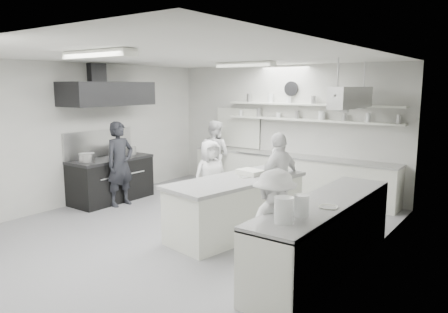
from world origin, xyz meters
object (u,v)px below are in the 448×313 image
Objects in this scene: prep_island at (236,207)px; cook_stove at (120,164)px; right_counter at (324,236)px; cook_back at (215,155)px; back_counter at (288,175)px; stove at (111,180)px.

cook_stove reaches higher than prep_island.
cook_back is at bearing 145.10° from right_counter.
back_counter is 2.80× the size of cook_stove.
back_counter is at bearing 110.45° from prep_island.
cook_back is (-1.74, -0.54, 0.38)m from back_counter.
cook_back reaches higher than right_counter.
cook_back is at bearing -12.73° from cook_stove.
back_counter reaches higher than prep_island.
stove is 0.36× the size of back_counter.
stove is 2.57m from cook_back.
prep_island is (0.55, -2.93, -0.00)m from back_counter.
stove is at bearing 60.87° from cook_back.
prep_island is (-1.80, 0.47, -0.01)m from right_counter.
stove is 1.07× the size of cook_back.
cook_stove reaches higher than stove.
stove is at bearing 173.48° from right_counter.
cook_stove is at bearing 174.30° from right_counter.
right_counter is 1.86m from prep_island.
cook_stove is (-2.98, 0.01, 0.43)m from prep_island.
stove is 4.03m from back_counter.
stove is 3.46m from prep_island.
prep_island is at bearing 165.41° from right_counter.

